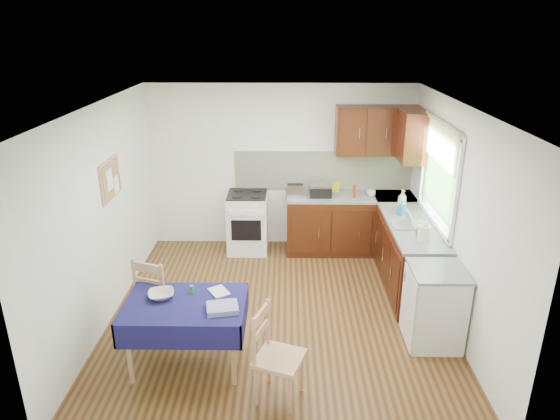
{
  "coord_description": "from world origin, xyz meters",
  "views": [
    {
      "loc": [
        0.09,
        -5.25,
        3.33
      ],
      "look_at": [
        0.01,
        0.27,
        1.24
      ],
      "focal_mm": 32.0,
      "sensor_mm": 36.0,
      "label": 1
    }
  ],
  "objects_px": {
    "dish_rack": "(408,224)",
    "kettle": "(424,232)",
    "dining_table": "(185,312)",
    "chair_far": "(157,294)",
    "toaster": "(295,191)",
    "sandwich_press": "(320,190)",
    "chair_near": "(275,353)"
  },
  "relations": [
    {
      "from": "sandwich_press",
      "to": "kettle",
      "type": "height_order",
      "value": "kettle"
    },
    {
      "from": "dining_table",
      "to": "chair_far",
      "type": "distance_m",
      "value": 0.68
    },
    {
      "from": "dish_rack",
      "to": "kettle",
      "type": "height_order",
      "value": "kettle"
    },
    {
      "from": "chair_near",
      "to": "kettle",
      "type": "distance_m",
      "value": 2.43
    },
    {
      "from": "dining_table",
      "to": "dish_rack",
      "type": "bearing_deg",
      "value": 55.0
    },
    {
      "from": "chair_far",
      "to": "kettle",
      "type": "bearing_deg",
      "value": -148.31
    },
    {
      "from": "dining_table",
      "to": "dish_rack",
      "type": "relative_size",
      "value": 2.83
    },
    {
      "from": "dish_rack",
      "to": "chair_far",
      "type": "bearing_deg",
      "value": -137.43
    },
    {
      "from": "dining_table",
      "to": "toaster",
      "type": "xyz_separation_m",
      "value": [
        1.13,
        2.7,
        0.37
      ]
    },
    {
      "from": "chair_near",
      "to": "kettle",
      "type": "xyz_separation_m",
      "value": [
        1.73,
        1.63,
        0.51
      ]
    },
    {
      "from": "chair_near",
      "to": "dish_rack",
      "type": "height_order",
      "value": "dish_rack"
    },
    {
      "from": "toaster",
      "to": "chair_far",
      "type": "bearing_deg",
      "value": -123.65
    },
    {
      "from": "dish_rack",
      "to": "kettle",
      "type": "distance_m",
      "value": 0.46
    },
    {
      "from": "chair_far",
      "to": "dish_rack",
      "type": "distance_m",
      "value": 3.18
    },
    {
      "from": "toaster",
      "to": "dish_rack",
      "type": "height_order",
      "value": "toaster"
    },
    {
      "from": "toaster",
      "to": "kettle",
      "type": "bearing_deg",
      "value": -44.19
    },
    {
      "from": "toaster",
      "to": "kettle",
      "type": "xyz_separation_m",
      "value": [
        1.5,
        -1.55,
        0.01
      ]
    },
    {
      "from": "chair_far",
      "to": "sandwich_press",
      "type": "distance_m",
      "value": 2.97
    },
    {
      "from": "kettle",
      "to": "dining_table",
      "type": "bearing_deg",
      "value": -156.32
    },
    {
      "from": "dining_table",
      "to": "toaster",
      "type": "distance_m",
      "value": 2.96
    },
    {
      "from": "dining_table",
      "to": "kettle",
      "type": "height_order",
      "value": "kettle"
    },
    {
      "from": "dining_table",
      "to": "chair_far",
      "type": "xyz_separation_m",
      "value": [
        -0.42,
        0.53,
        -0.11
      ]
    },
    {
      "from": "dining_table",
      "to": "chair_far",
      "type": "bearing_deg",
      "value": 151.15
    },
    {
      "from": "dish_rack",
      "to": "kettle",
      "type": "xyz_separation_m",
      "value": [
        0.08,
        -0.45,
        0.08
      ]
    },
    {
      "from": "chair_near",
      "to": "sandwich_press",
      "type": "xyz_separation_m",
      "value": [
        0.61,
        3.21,
        0.5
      ]
    },
    {
      "from": "dining_table",
      "to": "dish_rack",
      "type": "distance_m",
      "value": 3.03
    },
    {
      "from": "sandwich_press",
      "to": "dish_rack",
      "type": "xyz_separation_m",
      "value": [
        1.05,
        -1.14,
        -0.07
      ]
    },
    {
      "from": "chair_near",
      "to": "sandwich_press",
      "type": "height_order",
      "value": "sandwich_press"
    },
    {
      "from": "toaster",
      "to": "dining_table",
      "type": "bearing_deg",
      "value": -110.87
    },
    {
      "from": "sandwich_press",
      "to": "dining_table",
      "type": "bearing_deg",
      "value": -139.13
    },
    {
      "from": "sandwich_press",
      "to": "toaster",
      "type": "bearing_deg",
      "value": 165.05
    },
    {
      "from": "sandwich_press",
      "to": "dish_rack",
      "type": "bearing_deg",
      "value": -67.81
    }
  ]
}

